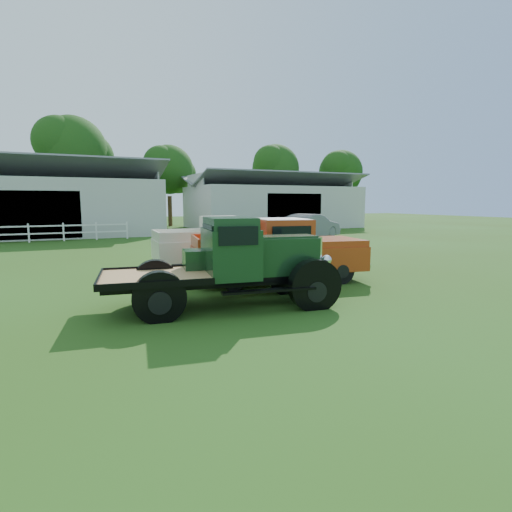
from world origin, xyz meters
name	(u,v)px	position (x,y,z in m)	size (l,w,h in m)	color
ground	(268,302)	(0.00, 0.00, 0.00)	(120.00, 120.00, 0.00)	#28440E
shed_left	(34,199)	(-7.00, 26.00, 2.80)	(18.80, 10.20, 5.60)	#B8B8B8
shed_right	(272,201)	(14.00, 27.00, 2.60)	(16.80, 9.20, 5.20)	#B8B8B8
fence_rail	(10,234)	(-8.00, 20.00, 0.60)	(14.20, 0.16, 1.20)	white
tree_b	(73,168)	(-4.00, 34.00, 5.75)	(6.90, 6.90, 11.50)	#254A12
tree_c	(169,183)	(5.00, 33.00, 4.50)	(5.40, 5.40, 9.00)	#254A12
tree_d	(275,181)	(18.00, 34.00, 5.00)	(6.00, 6.00, 10.00)	#254A12
tree_e	(340,184)	(26.00, 32.00, 4.75)	(5.70, 5.70, 9.50)	#254A12
vintage_flatbed	(226,262)	(-1.12, 0.11, 1.11)	(5.58, 2.21, 2.21)	#18391D
red_pickup	(278,250)	(1.51, 2.31, 1.03)	(5.67, 2.18, 2.07)	#AB3814
white_pickup	(221,242)	(0.82, 5.84, 0.98)	(5.35, 2.07, 1.96)	beige
misc_car_blue	(241,231)	(4.95, 13.57, 0.80)	(1.89, 4.69, 1.60)	#224E9F
misc_car_grey	(310,227)	(10.42, 14.33, 0.87)	(1.83, 5.25, 1.73)	slate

